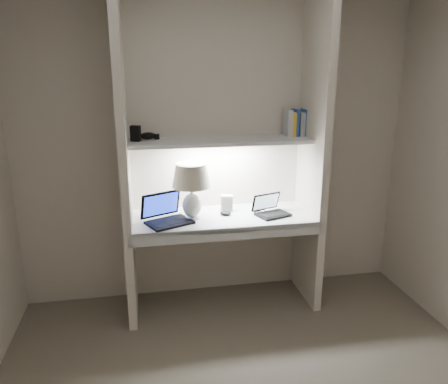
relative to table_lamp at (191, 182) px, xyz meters
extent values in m
cube|color=beige|center=(0.24, 0.29, 0.19)|extent=(3.20, 0.01, 2.50)
cube|color=beige|center=(-0.49, 0.02, 0.19)|extent=(0.06, 0.55, 2.50)
cube|color=beige|center=(0.97, 0.02, 0.19)|extent=(0.06, 0.55, 2.50)
cube|color=white|center=(0.24, 0.02, -0.31)|extent=(1.40, 0.55, 0.04)
cube|color=silver|center=(0.24, -0.24, -0.34)|extent=(1.46, 0.03, 0.10)
cube|color=silver|center=(0.24, 0.11, 0.29)|extent=(1.40, 0.36, 0.03)
cube|color=white|center=(0.24, 0.11, 0.26)|extent=(0.60, 0.04, 0.02)
cylinder|color=white|center=(0.00, 0.00, -0.28)|extent=(0.11, 0.11, 0.02)
ellipsoid|color=white|center=(0.00, 0.00, -0.18)|extent=(0.15, 0.15, 0.19)
cylinder|color=white|center=(0.00, 0.00, -0.08)|extent=(0.02, 0.02, 0.08)
sphere|color=#FFD899|center=(0.00, 0.00, 0.00)|extent=(0.04, 0.04, 0.04)
cube|color=black|center=(-0.18, -0.08, -0.28)|extent=(0.39, 0.34, 0.02)
cube|color=black|center=(-0.18, -0.08, -0.27)|extent=(0.32, 0.26, 0.00)
cube|color=black|center=(-0.24, 0.04, -0.18)|extent=(0.32, 0.19, 0.20)
cube|color=#1833CF|center=(-0.24, 0.03, -0.18)|extent=(0.28, 0.16, 0.17)
cube|color=black|center=(0.64, -0.06, -0.28)|extent=(0.29, 0.24, 0.02)
cube|color=black|center=(0.64, -0.06, -0.27)|extent=(0.24, 0.18, 0.00)
cube|color=black|center=(0.60, 0.04, -0.20)|extent=(0.25, 0.13, 0.15)
cube|color=silver|center=(0.61, 0.04, -0.20)|extent=(0.22, 0.11, 0.12)
cube|color=silver|center=(0.30, 0.13, -0.23)|extent=(0.11, 0.09, 0.13)
ellipsoid|color=black|center=(0.27, 0.02, -0.28)|extent=(0.11, 0.09, 0.03)
torus|color=black|center=(0.57, 0.07, -0.29)|extent=(0.10, 0.10, 0.01)
cube|color=gold|center=(-0.27, -0.04, -0.29)|extent=(0.09, 0.09, 0.00)
cube|color=#B9B9B9|center=(0.98, 0.18, 0.40)|extent=(0.03, 0.14, 0.19)
cube|color=#2A5DA8|center=(0.95, 0.18, 0.41)|extent=(0.04, 0.14, 0.21)
cube|color=#ADADA9|center=(0.91, 0.18, 0.40)|extent=(0.04, 0.14, 0.19)
cube|color=#264CA8|center=(0.87, 0.18, 0.41)|extent=(0.02, 0.14, 0.21)
cube|color=yellow|center=(0.84, 0.18, 0.40)|extent=(0.03, 0.14, 0.19)
cube|color=silver|center=(0.81, 0.18, 0.41)|extent=(0.04, 0.14, 0.21)
cube|color=black|center=(-0.40, 0.14, 0.36)|extent=(0.08, 0.07, 0.12)
ellipsoid|color=black|center=(-0.31, 0.21, 0.33)|extent=(0.14, 0.12, 0.05)
camera|label=1|loc=(-0.34, -3.19, 0.85)|focal=35.00mm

